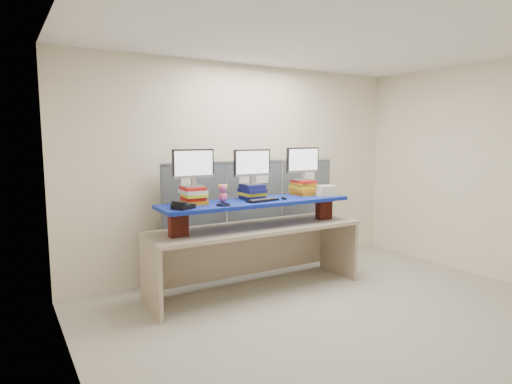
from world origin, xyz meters
TOP-DOWN VIEW (x-y plane):
  - room at (0.00, 0.00)m, footprint 5.00×4.00m
  - cubicle_partition at (-0.00, 1.78)m, footprint 2.60×0.06m
  - desk at (-0.35, 1.16)m, footprint 2.61×0.81m
  - brick_pier_left at (-1.33, 1.13)m, footprint 0.20×0.11m
  - brick_pier_right at (0.62, 1.09)m, footprint 0.20×0.11m
  - blue_board at (-0.35, 1.16)m, footprint 2.33×0.63m
  - book_stack_left at (-1.08, 1.29)m, footprint 0.26×0.31m
  - book_stack_center at (-0.34, 1.28)m, footprint 0.25×0.30m
  - book_stack_right at (0.41, 1.25)m, footprint 0.27×0.31m
  - monitor_left at (-1.08, 1.29)m, footprint 0.48×0.14m
  - monitor_center at (-0.34, 1.28)m, footprint 0.48×0.14m
  - monitor_right at (0.40, 1.26)m, footprint 0.48×0.14m
  - keyboard at (-0.32, 1.07)m, footprint 0.41×0.18m
  - mouse at (-0.02, 1.06)m, footprint 0.09×0.12m
  - desk_phone at (-1.31, 1.05)m, footprint 0.25×0.24m
  - headset at (-0.85, 1.03)m, footprint 0.19×0.19m
  - plush_toy at (-0.74, 1.25)m, footprint 0.12×0.09m
  - binder_stack at (0.62, 1.04)m, footprint 0.31×0.27m

SIDE VIEW (x-z plane):
  - desk at x=-0.35m, z-range 0.24..1.03m
  - cubicle_partition at x=0.00m, z-range 0.00..1.53m
  - brick_pier_left at x=-1.33m, z-range 0.79..1.05m
  - brick_pier_right at x=0.62m, z-range 0.79..1.05m
  - blue_board at x=-0.35m, z-range 1.05..1.10m
  - headset at x=-0.85m, z-range 1.10..1.11m
  - keyboard at x=-0.32m, z-range 1.10..1.12m
  - mouse at x=-0.02m, z-range 1.10..1.13m
  - desk_phone at x=-1.31m, z-range 1.09..1.17m
  - binder_stack at x=0.62m, z-range 1.09..1.22m
  - book_stack_center at x=-0.34m, z-range 1.10..1.28m
  - book_stack_right at x=0.41m, z-range 1.10..1.29m
  - book_stack_left at x=-1.08m, z-range 1.10..1.29m
  - plush_toy at x=-0.74m, z-range 1.10..1.31m
  - room at x=0.00m, z-range 0.00..2.80m
  - monitor_center at x=-0.34m, z-range 1.30..1.72m
  - monitor_right at x=0.40m, z-range 1.32..1.73m
  - monitor_left at x=-1.08m, z-range 1.32..1.73m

